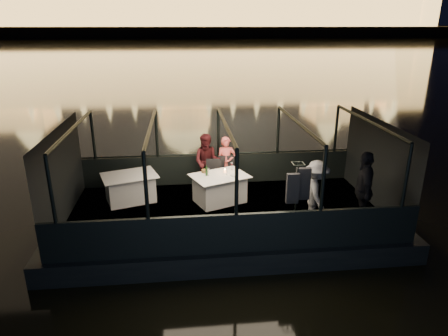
{
  "coord_description": "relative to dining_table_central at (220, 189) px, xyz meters",
  "views": [
    {
      "loc": [
        -1.04,
        -9.36,
        5.1
      ],
      "look_at": [
        0.0,
        0.4,
        1.55
      ],
      "focal_mm": 32.0,
      "sensor_mm": 36.0,
      "label": 1
    }
  ],
  "objects": [
    {
      "name": "passenger_dark",
      "position": [
        3.23,
        -1.73,
        0.47
      ],
      "size": [
        0.76,
        1.19,
        1.88
      ],
      "primitive_type": "imported",
      "rotation": [
        0.0,
        0.0,
        4.42
      ],
      "color": "black",
      "rests_on": "boat_deck"
    },
    {
      "name": "chair_port_left",
      "position": [
        -0.09,
        0.62,
        0.06
      ],
      "size": [
        0.49,
        0.49,
        0.95
      ],
      "primitive_type": "cube",
      "rotation": [
        0.0,
        0.0,
        -0.11
      ],
      "color": "black",
      "rests_on": "boat_deck"
    },
    {
      "name": "dining_table_central",
      "position": [
        0.0,
        0.0,
        0.0
      ],
      "size": [
        1.74,
        1.52,
        0.77
      ],
      "primitive_type": "cube",
      "rotation": [
        0.0,
        0.0,
        0.39
      ],
      "color": "silver",
      "rests_on": "boat_deck"
    },
    {
      "name": "gunwale_port",
      "position": [
        0.1,
        1.4,
        0.06
      ],
      "size": [
        8.0,
        0.08,
        0.9
      ],
      "primitive_type": "cube",
      "color": "black",
      "rests_on": "boat_deck"
    },
    {
      "name": "embankment",
      "position": [
        0.1,
        209.4,
        0.11
      ],
      "size": [
        400.0,
        140.0,
        6.0
      ],
      "primitive_type": "cube",
      "color": "#423D33",
      "rests_on": "ground"
    },
    {
      "name": "chair_port_right",
      "position": [
        0.28,
        0.74,
        0.06
      ],
      "size": [
        0.47,
        0.47,
        1.0
      ],
      "primitive_type": "cube",
      "rotation": [
        0.0,
        0.0,
        -0.02
      ],
      "color": "black",
      "rests_on": "boat_deck"
    },
    {
      "name": "river_water",
      "position": [
        0.1,
        79.4,
        -0.89
      ],
      "size": [
        500.0,
        500.0,
        0.0
      ],
      "primitive_type": "plane",
      "color": "black",
      "rests_on": "ground"
    },
    {
      "name": "canopy_ribs",
      "position": [
        0.1,
        -0.6,
        0.76
      ],
      "size": [
        8.0,
        4.0,
        2.3
      ],
      "primitive_type": null,
      "color": "black",
      "rests_on": "boat_deck"
    },
    {
      "name": "wine_bottle",
      "position": [
        -0.35,
        0.03,
        0.53
      ],
      "size": [
        0.07,
        0.07,
        0.29
      ],
      "primitive_type": "cylinder",
      "rotation": [
        0.0,
        0.0,
        0.12
      ],
      "color": "#153914",
      "rests_on": "dining_table_central"
    },
    {
      "name": "passenger_stripe",
      "position": [
        2.15,
        -1.53,
        0.47
      ],
      "size": [
        0.64,
        1.08,
        1.62
      ],
      "primitive_type": "imported",
      "rotation": [
        0.0,
        0.0,
        1.52
      ],
      "color": "white",
      "rests_on": "boat_deck"
    },
    {
      "name": "boat_hull",
      "position": [
        0.1,
        -0.6,
        -0.89
      ],
      "size": [
        8.6,
        4.4,
        1.0
      ],
      "primitive_type": "cube",
      "color": "black",
      "rests_on": "river_water"
    },
    {
      "name": "end_wall_aft",
      "position": [
        4.1,
        -0.6,
        0.76
      ],
      "size": [
        0.02,
        4.0,
        2.3
      ],
      "primitive_type": null,
      "color": "black",
      "rests_on": "boat_deck"
    },
    {
      "name": "cabin_roof_glass",
      "position": [
        0.1,
        -0.6,
        1.91
      ],
      "size": [
        8.0,
        4.0,
        0.02
      ],
      "primitive_type": null,
      "color": "#99B2B2",
      "rests_on": "boat_deck"
    },
    {
      "name": "coat_stand",
      "position": [
        1.54,
        -1.99,
        0.51
      ],
      "size": [
        0.62,
        0.57,
        1.79
      ],
      "primitive_type": null,
      "rotation": [
        0.0,
        0.0,
        -0.43
      ],
      "color": "black",
      "rests_on": "boat_deck"
    },
    {
      "name": "wine_glass_empty",
      "position": [
        0.2,
        0.04,
        0.48
      ],
      "size": [
        0.07,
        0.07,
        0.18
      ],
      "primitive_type": null,
      "rotation": [
        0.0,
        0.0,
        -0.16
      ],
      "color": "silver",
      "rests_on": "dining_table_central"
    },
    {
      "name": "plate_near",
      "position": [
        0.39,
        -0.03,
        0.39
      ],
      "size": [
        0.24,
        0.24,
        0.01
      ],
      "primitive_type": "cylinder",
      "rotation": [
        0.0,
        0.0,
        0.1
      ],
      "color": "silver",
      "rests_on": "dining_table_central"
    },
    {
      "name": "end_wall_fore",
      "position": [
        -3.9,
        -0.6,
        0.76
      ],
      "size": [
        0.02,
        4.0,
        2.3
      ],
      "primitive_type": null,
      "color": "black",
      "rests_on": "boat_deck"
    },
    {
      "name": "boat_deck",
      "position": [
        0.1,
        -0.6,
        -0.41
      ],
      "size": [
        8.0,
        4.0,
        0.04
      ],
      "primitive_type": "cube",
      "color": "black",
      "rests_on": "boat_hull"
    },
    {
      "name": "person_woman_coral",
      "position": [
        0.29,
        1.01,
        0.36
      ],
      "size": [
        0.57,
        0.4,
        1.54
      ],
      "primitive_type": "imported",
      "rotation": [
        0.0,
        0.0,
        -0.05
      ],
      "color": "#EF5D57",
      "rests_on": "boat_deck"
    },
    {
      "name": "dining_table_aft",
      "position": [
        -2.43,
        0.32,
        0.0
      ],
      "size": [
        1.68,
        1.43,
        0.76
      ],
      "primitive_type": "cube",
      "rotation": [
        0.0,
        0.0,
        0.32
      ],
      "color": "silver",
      "rests_on": "boat_deck"
    },
    {
      "name": "cabin_glass_starboard",
      "position": [
        0.1,
        -2.6,
        1.21
      ],
      "size": [
        8.0,
        0.02,
        1.4
      ],
      "primitive_type": null,
      "color": "#99B2B2",
      "rests_on": "gunwale_starboard"
    },
    {
      "name": "plate_far",
      "position": [
        -0.34,
        0.38,
        0.39
      ],
      "size": [
        0.23,
        0.23,
        0.01
      ],
      "primitive_type": "cylinder",
      "rotation": [
        0.0,
        0.0,
        -0.05
      ],
      "color": "white",
      "rests_on": "dining_table_central"
    },
    {
      "name": "gunwale_starboard",
      "position": [
        0.1,
        -2.6,
        0.06
      ],
      "size": [
        8.0,
        0.08,
        0.9
      ],
      "primitive_type": "cube",
      "color": "black",
      "rests_on": "boat_deck"
    },
    {
      "name": "wine_glass_white",
      "position": [
        -0.3,
        0.01,
        0.48
      ],
      "size": [
        0.07,
        0.07,
        0.21
      ],
      "primitive_type": null,
      "rotation": [
        0.0,
        0.0,
        0.04
      ],
      "color": "white",
      "rests_on": "dining_table_central"
    },
    {
      "name": "wine_glass_red",
      "position": [
        0.38,
        0.4,
        0.48
      ],
      "size": [
        0.08,
        0.08,
        0.21
      ],
      "primitive_type": null,
      "rotation": [
        0.0,
        0.0,
        0.07
      ],
      "color": "silver",
      "rests_on": "dining_table_central"
    },
    {
      "name": "bread_basket",
      "position": [
        -0.38,
        0.29,
        0.42
      ],
      "size": [
        0.24,
        0.24,
        0.08
      ],
      "primitive_type": "cylinder",
      "rotation": [
        0.0,
        0.0,
        -0.31
      ],
      "color": "brown",
      "rests_on": "dining_table_central"
    },
    {
      "name": "amber_candle",
      "position": [
        0.17,
        0.22,
        0.42
      ],
      "size": [
        0.06,
        0.06,
        0.08
      ],
      "primitive_type": "cylinder",
      "rotation": [
        0.0,
        0.0,
        -0.07
      ],
      "color": "orange",
      "rests_on": "dining_table_central"
    },
    {
      "name": "person_man_maroon",
      "position": [
        -0.27,
        0.96,
        0.36
      ],
      "size": [
        0.91,
        0.78,
        1.66
      ],
      "primitive_type": "imported",
      "rotation": [
        0.0,
        0.0,
        -0.22
      ],
      "color": "#3B1014",
      "rests_on": "boat_deck"
    },
    {
      "name": "cabin_glass_port",
      "position": [
        0.1,
        1.4,
        1.21
      ],
      "size": [
        8.0,
        0.02,
        1.4
      ],
      "primitive_type": null,
      "color": "#99B2B2",
      "rests_on": "gunwale_port"
    }
  ]
}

